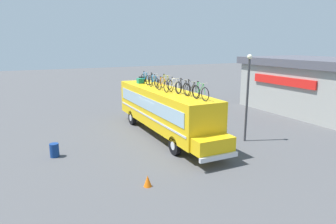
{
  "coord_description": "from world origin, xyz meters",
  "views": [
    {
      "loc": [
        17.67,
        -8.28,
        6.07
      ],
      "look_at": [
        0.75,
        0.0,
        1.74
      ],
      "focal_mm": 31.76,
      "sensor_mm": 36.0,
      "label": 1
    }
  ],
  "objects": [
    {
      "name": "rooftop_bicycle_6",
      "position": [
        1.59,
        0.02,
        3.53
      ],
      "size": [
        1.69,
        0.44,
        0.96
      ],
      "color": "black",
      "rests_on": "bus"
    },
    {
      "name": "traffic_cone",
      "position": [
        6.59,
        -3.84,
        0.26
      ],
      "size": [
        0.36,
        0.36,
        0.51
      ],
      "primitive_type": "cone",
      "color": "orange",
      "rests_on": "ground"
    },
    {
      "name": "rooftop_bicycle_3",
      "position": [
        -0.98,
        -0.24,
        3.51
      ],
      "size": [
        1.76,
        0.44,
        0.92
      ],
      "color": "black",
      "rests_on": "bus"
    },
    {
      "name": "luggage_bag_1",
      "position": [
        -4.43,
        0.28,
        3.33
      ],
      "size": [
        0.45,
        0.47,
        0.39
      ],
      "primitive_type": "cube",
      "color": "black",
      "rests_on": "bus"
    },
    {
      "name": "rooftop_bicycle_8",
      "position": [
        3.42,
        0.14,
        3.54
      ],
      "size": [
        1.83,
        0.44,
        0.98
      ],
      "color": "black",
      "rests_on": "bus"
    },
    {
      "name": "street_lamp",
      "position": [
        3.54,
        4.12,
        3.17
      ],
      "size": [
        0.3,
        0.3,
        5.46
      ],
      "color": "#38383D",
      "rests_on": "ground"
    },
    {
      "name": "roadside_building",
      "position": [
        -0.59,
        15.39,
        2.46
      ],
      "size": [
        11.8,
        8.27,
        4.83
      ],
      "color": "#9E9E99",
      "rests_on": "ground"
    },
    {
      "name": "ground_plane",
      "position": [
        0.0,
        0.0,
        0.0
      ],
      "size": [
        120.0,
        120.0,
        0.0
      ],
      "primitive_type": "plane",
      "color": "#4C4C4F"
    },
    {
      "name": "rooftop_bicycle_4",
      "position": [
        -0.16,
        0.28,
        3.53
      ],
      "size": [
        1.78,
        0.44,
        0.97
      ],
      "color": "black",
      "rests_on": "bus"
    },
    {
      "name": "luggage_bag_2",
      "position": [
        -3.51,
        -0.25,
        3.32
      ],
      "size": [
        0.48,
        0.47,
        0.37
      ],
      "primitive_type": "cube",
      "color": "#1E7F66",
      "rests_on": "bus"
    },
    {
      "name": "rooftop_bicycle_2",
      "position": [
        -1.88,
        0.09,
        3.52
      ],
      "size": [
        1.78,
        0.44,
        0.93
      ],
      "color": "black",
      "rests_on": "bus"
    },
    {
      "name": "bus",
      "position": [
        0.15,
        -0.0,
        1.87
      ],
      "size": [
        12.01,
        2.4,
        3.13
      ],
      "color": "yellow",
      "rests_on": "ground"
    },
    {
      "name": "rooftop_bicycle_7",
      "position": [
        2.46,
        0.16,
        3.53
      ],
      "size": [
        1.82,
        0.44,
        0.96
      ],
      "color": "black",
      "rests_on": "bus"
    },
    {
      "name": "trash_bin",
      "position": [
        1.11,
        -7.12,
        0.38
      ],
      "size": [
        0.49,
        0.49,
        0.76
      ],
      "primitive_type": "cylinder",
      "color": "navy",
      "rests_on": "ground"
    },
    {
      "name": "rooftop_bicycle_9",
      "position": [
        4.26,
        0.21,
        3.53
      ],
      "size": [
        1.7,
        0.44,
        0.97
      ],
      "color": "black",
      "rests_on": "bus"
    },
    {
      "name": "rooftop_bicycle_5",
      "position": [
        0.77,
        -0.4,
        3.52
      ],
      "size": [
        1.77,
        0.44,
        0.92
      ],
      "color": "black",
      "rests_on": "bus"
    },
    {
      "name": "rooftop_bicycle_1",
      "position": [
        -2.76,
        -0.15,
        3.53
      ],
      "size": [
        1.69,
        0.44,
        0.96
      ],
      "color": "black",
      "rests_on": "bus"
    }
  ]
}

